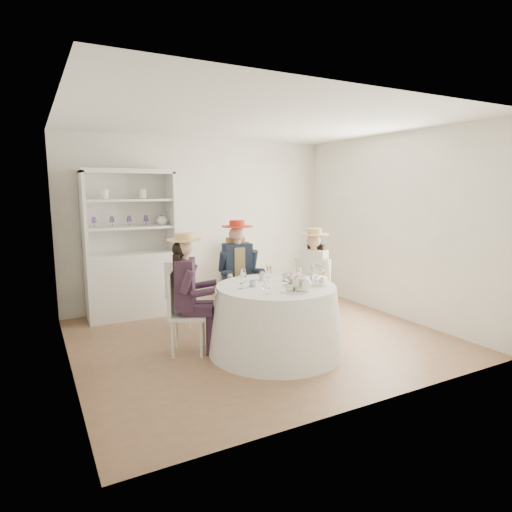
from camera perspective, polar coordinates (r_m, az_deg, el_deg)
name	(u,v)px	position (r m, az deg, el deg)	size (l,w,h in m)	color
ground	(260,337)	(5.64, 0.49, -10.73)	(4.50, 4.50, 0.00)	brown
ceiling	(260,121)	(5.37, 0.53, 17.52)	(4.50, 4.50, 0.00)	white
wall_back	(202,222)	(7.15, -7.21, 4.48)	(4.50, 4.50, 0.00)	silver
wall_front	(374,255)	(3.72, 15.41, 0.09)	(4.50, 4.50, 0.00)	silver
wall_left	(63,244)	(4.70, -24.33, 1.42)	(4.50, 4.50, 0.00)	silver
wall_right	(392,226)	(6.71, 17.67, 3.83)	(4.50, 4.50, 0.00)	silver
tea_table	(276,319)	(5.07, 2.65, -8.35)	(1.59, 1.59, 0.80)	white
hutch	(131,265)	(6.61, -16.30, -1.21)	(1.44, 0.88, 2.18)	silver
side_table	(238,280)	(7.28, -2.38, -3.20)	(0.47, 0.47, 0.74)	silver
hatbox	(238,250)	(7.19, -2.41, 0.80)	(0.29, 0.29, 0.29)	black
guest_left	(188,286)	(4.97, -9.11, -4.01)	(0.60, 0.54, 1.41)	silver
guest_mid	(238,267)	(5.83, -2.43, -1.54)	(0.55, 0.57, 1.48)	silver
guest_right	(313,273)	(5.86, 7.54, -2.21)	(0.59, 0.54, 1.37)	silver
spare_chair	(181,291)	(6.05, -10.03, -4.68)	(0.53, 0.53, 0.91)	silver
teacup_a	(253,284)	(4.88, -0.46, -3.76)	(0.08, 0.08, 0.06)	white
teacup_b	(262,278)	(5.20, 0.75, -2.96)	(0.07, 0.07, 0.06)	white
teacup_c	(286,278)	(5.21, 3.98, -2.90)	(0.09, 0.09, 0.07)	white
flower_bowl	(294,283)	(4.99, 5.10, -3.57)	(0.20, 0.20, 0.05)	white
flower_arrangement	(294,278)	(4.95, 5.06, -2.97)	(0.18, 0.18, 0.07)	#D06892
table_teapot	(303,284)	(4.67, 6.26, -3.76)	(0.26, 0.18, 0.19)	white
sandwich_plate	(293,290)	(4.68, 4.91, -4.54)	(0.28, 0.28, 0.06)	white
cupcake_stand	(316,277)	(5.01, 8.04, -2.83)	(0.26, 0.26, 0.25)	white
stemware_set	(276,279)	(4.94, 2.69, -3.08)	(0.93, 0.93, 0.15)	white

